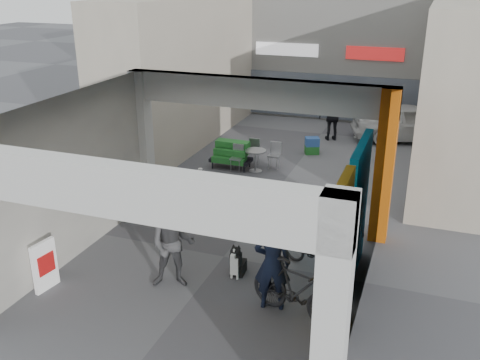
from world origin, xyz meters
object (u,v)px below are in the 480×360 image
at_px(border_collie, 237,263).
at_px(white_van, 409,122).
at_px(cafe_set, 255,159).
at_px(produce_stand, 231,158).
at_px(man_elderly, 347,219).
at_px(bicycle_rear, 297,291).
at_px(man_with_dog, 272,264).
at_px(man_back_turned, 173,244).
at_px(man_crates, 333,117).
at_px(bicycle_front, 316,251).

height_order(border_collie, white_van, white_van).
xyz_separation_m(cafe_set, produce_stand, (-0.71, -0.22, 0.04)).
distance_m(man_elderly, bicycle_rear, 2.68).
height_order(man_with_dog, white_van, man_with_dog).
xyz_separation_m(man_elderly, white_van, (0.68, 9.19, -0.15)).
distance_m(border_collie, man_back_turned, 1.41).
distance_m(man_with_dog, man_crates, 10.78).
distance_m(man_elderly, bicycle_front, 1.11).
bearing_deg(bicycle_front, produce_stand, 64.58).
distance_m(border_collie, man_crates, 9.97).
bearing_deg(produce_stand, cafe_set, 1.56).
height_order(cafe_set, bicycle_rear, bicycle_rear).
relative_size(man_with_dog, man_back_turned, 1.01).
relative_size(man_back_turned, man_elderly, 1.08).
xyz_separation_m(man_back_turned, bicycle_front, (2.46, 1.46, -0.43)).
xyz_separation_m(man_crates, white_van, (2.58, 0.90, -0.19)).
xyz_separation_m(man_with_dog, man_back_turned, (-2.00, 0.04, -0.00)).
height_order(man_with_dog, bicycle_front, man_with_dog).
bearing_deg(white_van, bicycle_front, 155.78).
relative_size(produce_stand, man_crates, 0.73).
distance_m(produce_stand, man_with_dog, 7.52).
bearing_deg(produce_stand, border_collie, -83.80).
bearing_deg(man_elderly, produce_stand, 137.55).
xyz_separation_m(bicycle_front, bicycle_rear, (0.04, -1.68, 0.09)).
distance_m(border_collie, bicycle_front, 1.61).
xyz_separation_m(border_collie, bicycle_front, (1.44, 0.71, 0.17)).
distance_m(man_crates, bicycle_front, 9.36).
distance_m(man_back_turned, man_elderly, 3.78).
relative_size(cafe_set, border_collie, 1.88).
bearing_deg(man_back_turned, border_collie, 15.14).
relative_size(border_collie, man_back_turned, 0.40).
bearing_deg(man_crates, man_back_turned, 60.98).
xyz_separation_m(man_crates, bicycle_front, (1.45, -9.24, -0.41)).
xyz_separation_m(cafe_set, man_with_dog, (2.66, -6.92, 0.61)).
bearing_deg(man_crates, produce_stand, 35.89).
distance_m(border_collie, bicycle_rear, 1.78).
height_order(border_collie, man_with_dog, man_with_dog).
bearing_deg(border_collie, bicycle_rear, -36.68).
distance_m(cafe_set, man_crates, 4.21).
distance_m(border_collie, man_elderly, 2.57).
bearing_deg(border_collie, white_van, 73.32).
bearing_deg(white_van, border_collie, 148.84).
relative_size(border_collie, man_crates, 0.42).
bearing_deg(man_with_dog, cafe_set, -81.27).
relative_size(cafe_set, bicycle_rear, 0.74).
distance_m(man_with_dog, bicycle_rear, 0.63).
bearing_deg(produce_stand, man_crates, 43.64).
height_order(man_with_dog, man_elderly, man_with_dog).
bearing_deg(bicycle_front, border_collie, 144.54).
relative_size(man_crates, bicycle_front, 0.99).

